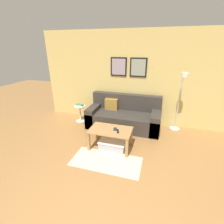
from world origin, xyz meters
TOP-DOWN VIEW (x-y plane):
  - wall_back at (-0.00, 3.57)m, footprint 5.60×0.09m
  - area_rug at (-0.23, 1.52)m, footprint 1.38×0.64m
  - couch at (-0.25, 3.13)m, footprint 1.97×0.86m
  - coffee_table at (-0.29, 2.02)m, footprint 0.92×0.55m
  - storage_bin at (-0.24, 2.03)m, footprint 0.59×0.42m
  - floor_lamp at (1.15, 3.22)m, footprint 0.28×0.54m
  - side_table at (-1.57, 3.08)m, footprint 0.33×0.33m
  - book_stack at (-1.58, 3.10)m, footprint 0.24×0.17m
  - remote_control at (-0.12, 1.98)m, footprint 0.08×0.15m
  - cell_phone at (-0.20, 2.06)m, footprint 0.09×0.15m

SIDE VIEW (x-z plane):
  - area_rug at x=-0.23m, z-range 0.00..0.01m
  - storage_bin at x=-0.24m, z-range 0.00..0.18m
  - side_table at x=-1.57m, z-range 0.05..0.54m
  - couch at x=-0.25m, z-range -0.14..0.73m
  - coffee_table at x=-0.29m, z-range 0.14..0.59m
  - cell_phone at x=-0.20m, z-range 0.45..0.46m
  - remote_control at x=-0.12m, z-range 0.45..0.47m
  - book_stack at x=-1.58m, z-range 0.50..0.53m
  - floor_lamp at x=1.15m, z-range 0.13..1.70m
  - wall_back at x=0.00m, z-range 0.00..2.55m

